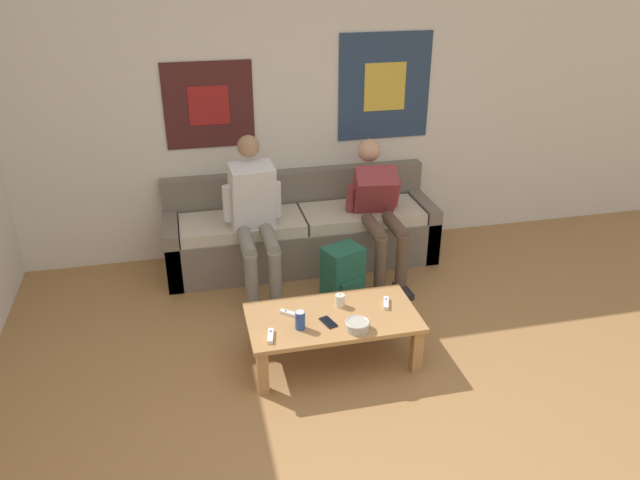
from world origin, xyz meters
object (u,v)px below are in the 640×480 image
(person_seated_teen, at_px, (378,205))
(ceramic_bowl, at_px, (357,325))
(game_controller_near_right, at_px, (271,336))
(coffee_table, at_px, (333,323))
(game_controller_far_center, at_px, (290,314))
(backpack, at_px, (343,277))
(game_controller_near_left, at_px, (386,303))
(couch, at_px, (301,232))
(pillar_candle, at_px, (340,300))
(drink_can_blue, at_px, (300,320))
(person_seated_adult, at_px, (254,214))
(cell_phone, at_px, (328,322))

(person_seated_teen, bearing_deg, ceramic_bowl, -112.50)
(person_seated_teen, relative_size, game_controller_near_right, 7.30)
(coffee_table, xyz_separation_m, person_seated_teen, (0.68, 1.17, 0.31))
(ceramic_bowl, bearing_deg, game_controller_far_center, 145.99)
(backpack, xyz_separation_m, game_controller_near_left, (0.13, -0.64, 0.13))
(couch, height_order, ceramic_bowl, couch)
(couch, xyz_separation_m, person_seated_teen, (0.60, -0.30, 0.33))
(pillar_candle, bearing_deg, ceramic_bowl, -83.02)
(couch, xyz_separation_m, drink_can_blue, (-0.32, -1.57, 0.13))
(drink_can_blue, height_order, game_controller_near_left, drink_can_blue)
(ceramic_bowl, height_order, game_controller_near_left, ceramic_bowl)
(couch, distance_m, person_seated_teen, 0.74)
(person_seated_adult, distance_m, game_controller_near_left, 1.32)
(game_controller_near_left, bearing_deg, person_seated_teen, 75.48)
(person_seated_teen, relative_size, cell_phone, 7.21)
(pillar_candle, bearing_deg, person_seated_teen, 60.47)
(couch, relative_size, game_controller_near_right, 15.75)
(person_seated_adult, height_order, game_controller_far_center, person_seated_adult)
(person_seated_teen, height_order, game_controller_near_right, person_seated_teen)
(person_seated_adult, distance_m, game_controller_near_right, 1.29)
(backpack, relative_size, ceramic_bowl, 2.94)
(coffee_table, distance_m, cell_phone, 0.11)
(drink_can_blue, bearing_deg, person_seated_adult, 95.80)
(person_seated_adult, bearing_deg, game_controller_near_left, -54.35)
(person_seated_adult, xyz_separation_m, drink_can_blue, (0.12, -1.20, -0.25))
(person_seated_adult, height_order, game_controller_near_left, person_seated_adult)
(pillar_candle, distance_m, game_controller_far_center, 0.36)
(game_controller_near_left, distance_m, game_controller_far_center, 0.67)
(ceramic_bowl, distance_m, game_controller_far_center, 0.47)
(game_controller_near_left, bearing_deg, couch, 102.19)
(backpack, xyz_separation_m, game_controller_near_right, (-0.70, -0.85, 0.13))
(backpack, bearing_deg, pillar_candle, -107.33)
(game_controller_far_center, bearing_deg, person_seated_teen, 49.07)
(drink_can_blue, xyz_separation_m, cell_phone, (0.19, 0.02, -0.06))
(person_seated_teen, bearing_deg, cell_phone, -120.27)
(couch, xyz_separation_m, ceramic_bowl, (0.03, -1.66, 0.10))
(drink_can_blue, bearing_deg, game_controller_near_right, -163.51)
(person_seated_teen, distance_m, game_controller_far_center, 1.48)
(ceramic_bowl, bearing_deg, game_controller_near_right, 176.27)
(backpack, distance_m, drink_can_blue, 0.95)
(couch, distance_m, coffee_table, 1.47)
(game_controller_near_left, distance_m, cell_phone, 0.46)
(person_seated_adult, bearing_deg, ceramic_bowl, -69.83)
(backpack, height_order, ceramic_bowl, backpack)
(coffee_table, distance_m, backpack, 0.74)
(drink_can_blue, distance_m, game_controller_near_right, 0.22)
(backpack, height_order, pillar_candle, backpack)
(coffee_table, relative_size, drink_can_blue, 9.13)
(coffee_table, relative_size, person_seated_adult, 0.92)
(couch, relative_size, drink_can_blue, 18.78)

